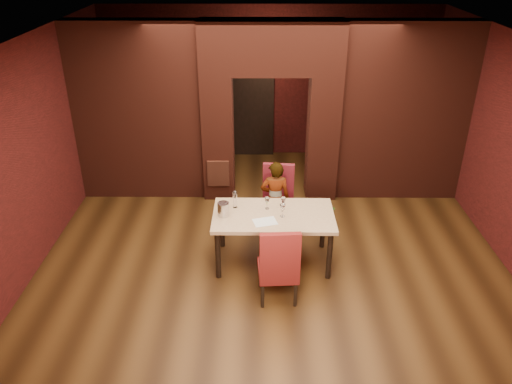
% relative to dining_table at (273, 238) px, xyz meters
% --- Properties ---
extents(floor, '(8.00, 8.00, 0.00)m').
position_rel_dining_table_xyz_m(floor, '(-0.01, 0.24, -0.41)').
color(floor, '#472B11').
rests_on(floor, ground).
extents(ceiling, '(7.00, 8.00, 0.04)m').
position_rel_dining_table_xyz_m(ceiling, '(-0.01, 0.24, 2.79)').
color(ceiling, silver).
rests_on(ceiling, ground).
extents(wall_back, '(7.00, 0.04, 3.20)m').
position_rel_dining_table_xyz_m(wall_back, '(-0.01, 4.24, 1.19)').
color(wall_back, maroon).
rests_on(wall_back, ground).
extents(wall_left, '(0.04, 8.00, 3.20)m').
position_rel_dining_table_xyz_m(wall_left, '(-3.51, 0.24, 1.19)').
color(wall_left, maroon).
rests_on(wall_left, ground).
extents(pillar_left, '(0.55, 0.55, 2.30)m').
position_rel_dining_table_xyz_m(pillar_left, '(-0.96, 2.24, 0.74)').
color(pillar_left, maroon).
rests_on(pillar_left, ground).
extents(pillar_right, '(0.55, 0.55, 2.30)m').
position_rel_dining_table_xyz_m(pillar_right, '(0.94, 2.24, 0.74)').
color(pillar_right, maroon).
rests_on(pillar_right, ground).
extents(lintel, '(2.45, 0.55, 0.90)m').
position_rel_dining_table_xyz_m(lintel, '(-0.01, 2.24, 2.34)').
color(lintel, maroon).
rests_on(lintel, ground).
extents(wing_wall_left, '(2.28, 0.35, 3.20)m').
position_rel_dining_table_xyz_m(wing_wall_left, '(-2.37, 2.24, 1.19)').
color(wing_wall_left, maroon).
rests_on(wing_wall_left, ground).
extents(wing_wall_right, '(2.28, 0.35, 3.20)m').
position_rel_dining_table_xyz_m(wing_wall_right, '(2.36, 2.24, 1.19)').
color(wing_wall_right, maroon).
rests_on(wing_wall_right, ground).
extents(vent_panel, '(0.40, 0.03, 0.50)m').
position_rel_dining_table_xyz_m(vent_panel, '(-0.96, 1.94, 0.14)').
color(vent_panel, '#AA4D31').
rests_on(vent_panel, ground).
extents(rear_door, '(0.90, 0.08, 2.10)m').
position_rel_dining_table_xyz_m(rear_door, '(-0.41, 4.18, 0.64)').
color(rear_door, black).
rests_on(rear_door, ground).
extents(rear_door_frame, '(1.02, 0.04, 2.22)m').
position_rel_dining_table_xyz_m(rear_door_frame, '(-0.41, 4.14, 0.64)').
color(rear_door_frame, black).
rests_on(rear_door_frame, ground).
extents(dining_table, '(1.76, 1.00, 0.83)m').
position_rel_dining_table_xyz_m(dining_table, '(0.00, 0.00, 0.00)').
color(dining_table, tan).
rests_on(dining_table, ground).
extents(chair_far, '(0.57, 0.57, 1.13)m').
position_rel_dining_table_xyz_m(chair_far, '(0.08, 0.88, 0.15)').
color(chair_far, maroon).
rests_on(chair_far, ground).
extents(chair_near, '(0.55, 0.55, 1.15)m').
position_rel_dining_table_xyz_m(chair_near, '(0.04, -0.83, 0.16)').
color(chair_near, maroon).
rests_on(chair_near, ground).
extents(person_seated, '(0.48, 0.33, 1.30)m').
position_rel_dining_table_xyz_m(person_seated, '(0.05, 0.79, 0.24)').
color(person_seated, white).
rests_on(person_seated, ground).
extents(wine_glass_a, '(0.07, 0.07, 0.18)m').
position_rel_dining_table_xyz_m(wine_glass_a, '(-0.09, 0.16, 0.50)').
color(wine_glass_a, silver).
rests_on(wine_glass_a, dining_table).
extents(wine_glass_b, '(0.08, 0.08, 0.19)m').
position_rel_dining_table_xyz_m(wine_glass_b, '(0.14, 0.15, 0.51)').
color(wine_glass_b, white).
rests_on(wine_glass_b, dining_table).
extents(wine_glass_c, '(0.08, 0.08, 0.20)m').
position_rel_dining_table_xyz_m(wine_glass_c, '(0.12, -0.07, 0.51)').
color(wine_glass_c, silver).
rests_on(wine_glass_c, dining_table).
extents(tasting_sheet, '(0.38, 0.32, 0.00)m').
position_rel_dining_table_xyz_m(tasting_sheet, '(-0.13, -0.22, 0.41)').
color(tasting_sheet, white).
rests_on(tasting_sheet, dining_table).
extents(wine_bucket, '(0.17, 0.17, 0.21)m').
position_rel_dining_table_xyz_m(wine_bucket, '(-0.72, -0.05, 0.52)').
color(wine_bucket, '#B9B9C1').
rests_on(wine_bucket, dining_table).
extents(water_bottle, '(0.06, 0.06, 0.27)m').
position_rel_dining_table_xyz_m(water_bottle, '(-0.57, 0.20, 0.55)').
color(water_bottle, white).
rests_on(water_bottle, dining_table).
extents(potted_plant, '(0.36, 0.32, 0.38)m').
position_rel_dining_table_xyz_m(potted_plant, '(0.91, 1.13, -0.22)').
color(potted_plant, '#296E21').
rests_on(potted_plant, ground).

